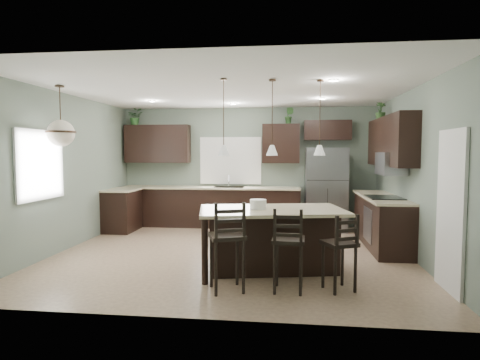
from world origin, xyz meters
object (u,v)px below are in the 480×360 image
Objects in this scene: kitchen_island at (271,240)px; bar_stool_right at (339,252)px; serving_dish at (258,204)px; bar_stool_center at (288,249)px; bar_stool_left at (227,246)px; plant_back_left at (135,117)px; refrigerator at (326,189)px.

bar_stool_right reaches higher than kitchen_island.
bar_stool_center is (0.44, -0.80, -0.46)m from serving_dish.
bar_stool_right is (1.08, -0.70, -0.50)m from serving_dish.
bar_stool_left is at bearing -110.65° from serving_dish.
plant_back_left reaches higher than bar_stool_center.
serving_dish is 1.38m from bar_stool_right.
refrigerator is at bearing 68.69° from serving_dish.
bar_stool_left is 5.64m from plant_back_left.
kitchen_island is 0.57m from serving_dish.
refrigerator is at bearing -3.12° from plant_back_left.
bar_stool_right is at bearing -44.63° from plant_back_left.
bar_stool_center is (0.24, -0.84, 0.07)m from kitchen_island.
bar_stool_right is at bearing 12.27° from bar_stool_center.
bar_stool_center is 0.65m from bar_stool_right.
serving_dish is at bearing -111.31° from refrigerator.
bar_stool_left reaches higher than bar_stool_right.
refrigerator is 3.53m from serving_dish.
refrigerator is 4.20m from bar_stool_center.
kitchen_island is at bearing -108.48° from refrigerator.
refrigerator is 3.46m from kitchen_island.
plant_back_left is (-3.41, 3.50, 2.13)m from kitchen_island.
plant_back_left reaches higher than refrigerator.
refrigerator is at bearing 61.78° from bar_stool_right.
refrigerator is 1.73× the size of bar_stool_center.
plant_back_left is (-3.65, 4.34, 2.06)m from bar_stool_center.
serving_dish is 0.21× the size of bar_stool_left.
bar_stool_left is at bearing -56.82° from plant_back_left.
refrigerator reaches higher than kitchen_island.
refrigerator reaches higher than bar_stool_right.
refrigerator is at bearing 81.50° from bar_stool_center.
bar_stool_left is 1.07× the size of bar_stool_center.
bar_stool_center is 2.76× the size of plant_back_left.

